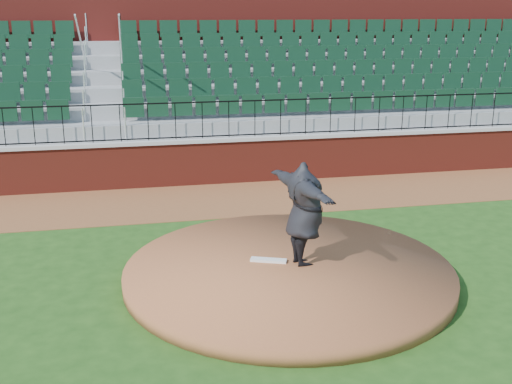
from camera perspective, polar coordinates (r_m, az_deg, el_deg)
ground at (r=11.39m, az=1.55°, el=-8.38°), size 90.00×90.00×0.00m
warning_track at (r=16.36m, az=-2.77°, el=-0.59°), size 34.00×3.20×0.01m
field_wall at (r=17.73m, az=-3.61°, el=2.72°), size 34.00×0.35×1.20m
wall_cap at (r=17.59m, az=-3.64°, el=4.77°), size 34.00×0.45×0.10m
wall_railing at (r=17.49m, az=-3.68°, el=6.54°), size 34.00×0.05×1.00m
seating_stands at (r=20.09m, az=-4.82°, el=9.23°), size 34.00×5.10×4.60m
concourse_wall at (r=22.81m, az=-5.73°, el=11.18°), size 34.00×0.50×5.50m
pitchers_mound at (r=11.58m, az=2.96°, el=-7.29°), size 5.97×5.97×0.25m
pitching_rubber at (r=11.72m, az=1.14°, el=-6.20°), size 0.68×0.40×0.04m
pitcher at (r=11.31m, az=4.39°, el=-2.00°), size 1.05×2.44×1.93m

